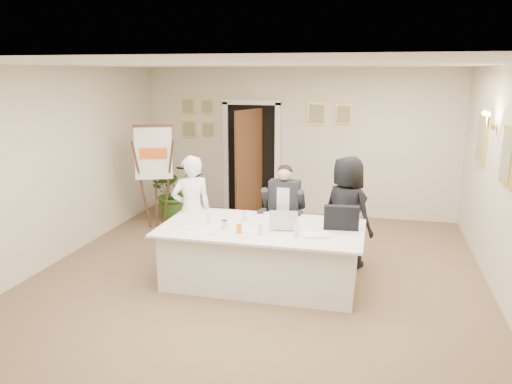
{
  "coord_description": "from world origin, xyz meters",
  "views": [
    {
      "loc": [
        1.48,
        -5.92,
        2.71
      ],
      "look_at": [
        -0.11,
        0.6,
        1.09
      ],
      "focal_mm": 35.0,
      "sensor_mm": 36.0,
      "label": 1
    }
  ],
  "objects": [
    {
      "name": "laptop",
      "position": [
        0.4,
        0.08,
        0.91
      ],
      "size": [
        0.4,
        0.42,
        0.28
      ],
      "primitive_type": null,
      "rotation": [
        0.0,
        0.0,
        0.15
      ],
      "color": "#B7BABC",
      "rests_on": "conference_table"
    },
    {
      "name": "glass_c",
      "position": [
        0.6,
        -0.26,
        0.84
      ],
      "size": [
        0.07,
        0.07,
        0.14
      ],
      "primitive_type": "cylinder",
      "rotation": [
        0.0,
        0.0,
        0.3
      ],
      "color": "silver",
      "rests_on": "conference_table"
    },
    {
      "name": "steel_jug",
      "position": [
        -0.35,
        -0.14,
        0.83
      ],
      "size": [
        0.1,
        0.1,
        0.11
      ],
      "primitive_type": "cylinder",
      "rotation": [
        0.0,
        0.0,
        -0.18
      ],
      "color": "silver",
      "rests_on": "conference_table"
    },
    {
      "name": "floor",
      "position": [
        0.0,
        0.0,
        0.0
      ],
      "size": [
        7.0,
        7.0,
        0.0
      ],
      "primitive_type": "plane",
      "color": "brown",
      "rests_on": "ground"
    },
    {
      "name": "glass_d",
      "position": [
        -0.18,
        0.21,
        0.84
      ],
      "size": [
        0.08,
        0.08,
        0.14
      ],
      "primitive_type": "cylinder",
      "rotation": [
        0.0,
        0.0,
        -0.12
      ],
      "color": "silver",
      "rests_on": "conference_table"
    },
    {
      "name": "oj_glass",
      "position": [
        -0.1,
        -0.32,
        0.84
      ],
      "size": [
        0.08,
        0.08,
        0.13
      ],
      "primitive_type": "cylinder",
      "rotation": [
        0.0,
        0.0,
        -0.21
      ],
      "color": "orange",
      "rests_on": "conference_table"
    },
    {
      "name": "wall_sconce",
      "position": [
        2.9,
        1.2,
        2.1
      ],
      "size": [
        0.2,
        0.3,
        0.24
      ],
      "primitive_type": null,
      "color": "#B18F39",
      "rests_on": "wall_right"
    },
    {
      "name": "plate_left",
      "position": [
        -0.76,
        -0.2,
        0.78
      ],
      "size": [
        0.25,
        0.25,
        0.01
      ],
      "primitive_type": "cylinder",
      "rotation": [
        0.0,
        0.0,
        0.08
      ],
      "color": "white",
      "rests_on": "conference_table"
    },
    {
      "name": "standing_woman",
      "position": [
        1.12,
        0.9,
        0.8
      ],
      "size": [
        0.93,
        0.86,
        1.59
      ],
      "primitive_type": "imported",
      "rotation": [
        0.0,
        0.0,
        2.54
      ],
      "color": "black",
      "rests_on": "floor"
    },
    {
      "name": "flip_chart",
      "position": [
        -2.25,
        1.91,
        0.84
      ],
      "size": [
        0.65,
        0.51,
        1.81
      ],
      "color": "#3D2B13",
      "rests_on": "floor"
    },
    {
      "name": "plate_near",
      "position": [
        -0.02,
        -0.37,
        0.78
      ],
      "size": [
        0.23,
        0.23,
        0.01
      ],
      "primitive_type": "cylinder",
      "rotation": [
        0.0,
        0.0,
        0.09
      ],
      "color": "white",
      "rests_on": "conference_table"
    },
    {
      "name": "conference_table",
      "position": [
        0.1,
        0.06,
        0.39
      ],
      "size": [
        2.6,
        1.39,
        0.78
      ],
      "color": "silver",
      "rests_on": "floor"
    },
    {
      "name": "glass_b",
      "position": [
        0.16,
        -0.29,
        0.84
      ],
      "size": [
        0.06,
        0.06,
        0.14
      ],
      "primitive_type": "cylinder",
      "rotation": [
        0.0,
        0.0,
        -0.02
      ],
      "color": "silver",
      "rests_on": "conference_table"
    },
    {
      "name": "wall_front",
      "position": [
        0.0,
        -3.5,
        1.4
      ],
      "size": [
        6.0,
        0.1,
        2.8
      ],
      "primitive_type": "cube",
      "color": "beige",
      "rests_on": "floor"
    },
    {
      "name": "ceiling",
      "position": [
        0.0,
        0.0,
        2.8
      ],
      "size": [
        6.0,
        7.0,
        0.02
      ],
      "primitive_type": "cube",
      "color": "white",
      "rests_on": "wall_back"
    },
    {
      "name": "wall_left",
      "position": [
        -3.0,
        0.0,
        1.4
      ],
      "size": [
        0.1,
        7.0,
        2.8
      ],
      "primitive_type": "cube",
      "color": "beige",
      "rests_on": "floor"
    },
    {
      "name": "plate_mid",
      "position": [
        -0.42,
        -0.33,
        0.78
      ],
      "size": [
        0.23,
        0.23,
        0.01
      ],
      "primitive_type": "cylinder",
      "rotation": [
        0.0,
        0.0,
        0.14
      ],
      "color": "white",
      "rests_on": "conference_table"
    },
    {
      "name": "pictures_right_wall",
      "position": [
        2.97,
        1.2,
        1.75
      ],
      "size": [
        0.06,
        2.2,
        0.8
      ],
      "primitive_type": null,
      "color": "#E7D84F",
      "rests_on": "wall_right"
    },
    {
      "name": "potted_palm",
      "position": [
        -2.1,
        2.5,
        0.54
      ],
      "size": [
        1.29,
        1.27,
        1.09
      ],
      "primitive_type": "imported",
      "rotation": [
        0.0,
        0.0,
        0.66
      ],
      "color": "#29511B",
      "rests_on": "floor"
    },
    {
      "name": "seated_man",
      "position": [
        0.2,
        1.05,
        0.71
      ],
      "size": [
        0.75,
        0.78,
        1.42
      ],
      "primitive_type": null,
      "rotation": [
        0.0,
        0.0,
        0.26
      ],
      "color": "black",
      "rests_on": "floor"
    },
    {
      "name": "laptop_bag",
      "position": [
        1.09,
        0.18,
        0.93
      ],
      "size": [
        0.45,
        0.16,
        0.31
      ],
      "primitive_type": "cube",
      "rotation": [
        0.0,
        0.0,
        0.09
      ],
      "color": "black",
      "rests_on": "conference_table"
    },
    {
      "name": "wall_back",
      "position": [
        0.0,
        3.5,
        1.4
      ],
      "size": [
        6.0,
        0.1,
        2.8
      ],
      "primitive_type": "cube",
      "color": "beige",
      "rests_on": "floor"
    },
    {
      "name": "pictures_back_wall",
      "position": [
        -0.8,
        3.47,
        1.85
      ],
      "size": [
        3.4,
        0.06,
        0.8
      ],
      "primitive_type": null,
      "color": "#E7D84F",
      "rests_on": "wall_back"
    },
    {
      "name": "glass_a",
      "position": [
        -0.61,
        0.02,
        0.84
      ],
      "size": [
        0.07,
        0.07,
        0.14
      ],
      "primitive_type": "cylinder",
      "rotation": [
        0.0,
        0.0,
        0.26
      ],
      "color": "silver",
      "rests_on": "conference_table"
    },
    {
      "name": "standing_man",
      "position": [
        -1.05,
        0.53,
        0.79
      ],
      "size": [
        0.69,
        0.65,
        1.58
      ],
      "primitive_type": "imported",
      "rotation": [
        0.0,
        0.0,
        3.77
      ],
      "color": "white",
      "rests_on": "floor"
    },
    {
      "name": "paper_stack",
      "position": [
        0.82,
        -0.16,
        0.79
      ],
      "size": [
        0.37,
        0.31,
        0.03
      ],
      "primitive_type": "cube",
      "rotation": [
        0.0,
        0.0,
        0.31
      ],
      "color": "white",
      "rests_on": "conference_table"
    },
    {
      "name": "doorway",
      "position": [
        -0.88,
        3.32,
        1.04
      ],
      "size": [
        1.14,
        0.86,
        2.2
      ],
      "color": "black",
      "rests_on": "floor"
    }
  ]
}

